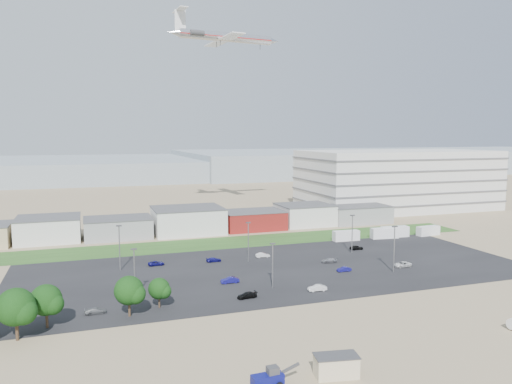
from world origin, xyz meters
name	(u,v)px	position (x,y,z in m)	size (l,w,h in m)	color
ground	(289,297)	(0.00, 0.00, 0.00)	(700.00, 700.00, 0.00)	#8C7459
parking_lot	(276,269)	(5.00, 20.00, 0.01)	(120.00, 50.00, 0.01)	black
grass_strip	(221,243)	(0.00, 52.00, 0.01)	(160.00, 16.00, 0.02)	#284E1D
hills_backdrop	(185,169)	(40.00, 315.00, 4.50)	(700.00, 200.00, 9.00)	gray
building_row	(154,222)	(-17.00, 71.00, 4.00)	(170.00, 20.00, 8.00)	silver
parking_garage	(397,180)	(90.00, 95.00, 12.50)	(80.00, 40.00, 25.00)	silver
portable_shed	(336,366)	(-6.74, -31.91, 1.46)	(5.78, 3.00, 2.91)	beige
telehandler	(267,378)	(-16.35, -31.87, 1.35)	(6.48, 2.16, 2.70)	#0B0E5C
box_trailer_a	(346,236)	(36.51, 43.03, 1.51)	(8.04, 2.51, 3.02)	silver
box_trailer_b	(384,233)	(49.42, 42.39, 1.58)	(8.43, 2.63, 3.16)	silver
box_trailer_c	(395,232)	(53.66, 43.04, 1.63)	(8.69, 2.71, 3.26)	silver
box_trailer_d	(428,231)	(65.03, 41.66, 1.46)	(7.81, 2.44, 2.93)	silver
tree_left	(16,311)	(-47.82, -5.58, 4.68)	(6.25, 6.25, 9.37)	black
tree_mid	(46,303)	(-43.82, -1.56, 4.13)	(5.51, 5.51, 8.26)	black
tree_right	(129,294)	(-30.54, -0.60, 4.09)	(5.45, 5.45, 8.18)	black
tree_near	(159,291)	(-24.97, 2.13, 3.16)	(4.21, 4.21, 6.32)	black
lightpole_front_l	(135,273)	(-28.66, 9.17, 4.91)	(1.15, 0.48, 9.81)	slate
lightpole_front_m	(273,266)	(-1.05, 6.49, 4.73)	(1.11, 0.46, 9.46)	slate
lightpole_front_r	(394,249)	(29.81, 8.77, 5.39)	(1.27, 0.53, 10.78)	slate
lightpole_back_l	(120,248)	(-30.04, 30.85, 5.36)	(1.26, 0.53, 10.71)	slate
lightpole_back_m	(248,242)	(0.96, 28.85, 4.99)	(1.17, 0.49, 9.99)	slate
lightpole_back_r	(352,234)	(30.14, 28.47, 5.18)	(1.22, 0.51, 10.36)	slate
airliner	(226,37)	(17.48, 107.31, 70.00)	(46.56, 31.75, 13.76)	silver
parked_car_0	(402,264)	(34.44, 11.89, 0.62)	(2.05, 4.45, 1.24)	silver
parked_car_1	(344,269)	(19.14, 12.81, 0.56)	(1.18, 3.40, 1.12)	navy
parked_car_3	(247,295)	(-8.07, 2.02, 0.58)	(1.62, 4.00, 1.16)	black
parked_car_4	(230,280)	(-8.49, 12.67, 0.65)	(1.38, 3.95, 1.30)	navy
parked_car_6	(214,260)	(-7.33, 31.36, 0.55)	(1.53, 3.76, 1.09)	navy
parked_car_8	(356,247)	(33.29, 31.42, 0.64)	(1.51, 3.76, 1.28)	black
parked_car_9	(156,263)	(-21.43, 32.53, 0.55)	(1.82, 3.94, 1.09)	navy
parked_car_10	(95,311)	(-36.16, 2.64, 0.55)	(1.55, 3.82, 1.11)	#595B5E
parked_car_11	(263,255)	(5.84, 31.75, 0.60)	(1.28, 3.66, 1.20)	silver
parked_car_12	(329,260)	(19.62, 21.25, 0.56)	(1.57, 3.86, 1.12)	#A5A5AA
parked_car_13	(317,288)	(6.85, 1.68, 0.63)	(1.34, 3.84, 1.27)	silver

